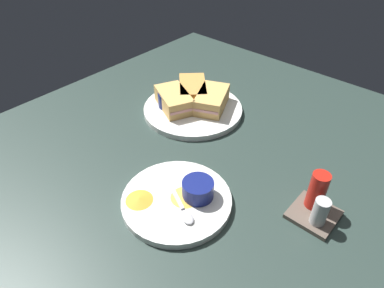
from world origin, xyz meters
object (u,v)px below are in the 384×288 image
(ramekin_dark_sauce, at_px, (171,99))
(spoon_by_gravy_ramekin, at_px, (185,214))
(plate_chips_companion, at_px, (177,200))
(plate_sandwich_main, at_px, (193,109))
(ramekin_light_gravy, at_px, (198,189))
(sandwich_half_extra, at_px, (174,100))
(condiment_caddy, at_px, (317,203))
(sandwich_half_near, at_px, (212,100))
(sandwich_half_far, at_px, (193,90))
(spoon_by_dark_ramekin, at_px, (190,102))

(ramekin_dark_sauce, xyz_separation_m, spoon_by_gravy_ramekin, (0.27, 0.31, -0.02))
(ramekin_dark_sauce, distance_m, plate_chips_companion, 0.36)
(plate_sandwich_main, bearing_deg, ramekin_light_gravy, 43.17)
(sandwich_half_extra, distance_m, spoon_by_gravy_ramekin, 0.40)
(plate_sandwich_main, height_order, condiment_caddy, condiment_caddy)
(ramekin_dark_sauce, height_order, condiment_caddy, condiment_caddy)
(sandwich_half_near, xyz_separation_m, plate_chips_companion, (0.32, 0.17, -0.03))
(ramekin_light_gravy, bearing_deg, sandwich_half_far, -136.93)
(plate_sandwich_main, height_order, sandwich_half_far, sandwich_half_far)
(ramekin_dark_sauce, distance_m, spoon_by_gravy_ramekin, 0.41)
(plate_sandwich_main, distance_m, spoon_by_dark_ramekin, 0.03)
(ramekin_dark_sauce, distance_m, condiment_caddy, 0.50)
(ramekin_dark_sauce, bearing_deg, sandwich_half_far, 167.25)
(condiment_caddy, bearing_deg, spoon_by_dark_ramekin, -106.44)
(sandwich_half_far, xyz_separation_m, sandwich_half_extra, (0.08, -0.00, 0.00))
(condiment_caddy, bearing_deg, plate_sandwich_main, -105.68)
(ramekin_dark_sauce, bearing_deg, condiment_caddy, 79.90)
(ramekin_dark_sauce, relative_size, spoon_by_gravy_ramekin, 0.78)
(spoon_by_dark_ramekin, relative_size, ramekin_light_gravy, 1.35)
(plate_sandwich_main, distance_m, spoon_by_gravy_ramekin, 0.40)
(spoon_by_gravy_ramekin, xyz_separation_m, condiment_caddy, (-0.19, 0.19, 0.01))
(sandwich_half_far, bearing_deg, condiment_caddy, 71.05)
(sandwich_half_far, bearing_deg, sandwich_half_extra, -2.61)
(spoon_by_dark_ramekin, relative_size, plate_chips_companion, 0.39)
(plate_chips_companion, bearing_deg, spoon_by_dark_ramekin, -142.61)
(sandwich_half_near, bearing_deg, sandwich_half_far, -92.61)
(ramekin_light_gravy, bearing_deg, plate_chips_companion, -39.81)
(condiment_caddy, bearing_deg, sandwich_half_near, -111.84)
(sandwich_half_extra, distance_m, ramekin_light_gravy, 0.35)
(spoon_by_dark_ramekin, bearing_deg, spoon_by_gravy_ramekin, 40.44)
(ramekin_light_gravy, bearing_deg, ramekin_dark_sauce, -126.75)
(sandwich_half_far, height_order, ramekin_dark_sauce, sandwich_half_far)
(plate_chips_companion, bearing_deg, plate_sandwich_main, -144.13)
(sandwich_half_far, bearing_deg, spoon_by_dark_ramekin, 28.85)
(sandwich_half_near, distance_m, spoon_by_gravy_ramekin, 0.41)
(plate_sandwich_main, xyz_separation_m, sandwich_half_near, (-0.04, 0.04, 0.03))
(ramekin_dark_sauce, relative_size, plate_chips_companion, 0.32)
(plate_chips_companion, xyz_separation_m, spoon_by_gravy_ramekin, (0.02, 0.04, 0.01))
(plate_sandwich_main, relative_size, ramekin_dark_sauce, 3.84)
(sandwich_half_extra, xyz_separation_m, plate_chips_companion, (0.25, 0.25, -0.03))
(spoon_by_dark_ramekin, bearing_deg, sandwich_half_far, -151.15)
(sandwich_half_near, height_order, ramekin_light_gravy, sandwich_half_near)
(plate_chips_companion, distance_m, ramekin_light_gravy, 0.05)
(plate_sandwich_main, distance_m, ramekin_dark_sauce, 0.07)
(sandwich_half_extra, relative_size, condiment_caddy, 1.58)
(spoon_by_gravy_ramekin, bearing_deg, ramekin_dark_sauce, -131.75)
(sandwich_half_far, relative_size, plate_chips_companion, 0.63)
(ramekin_dark_sauce, bearing_deg, sandwich_half_near, 127.51)
(ramekin_dark_sauce, bearing_deg, spoon_by_gravy_ramekin, 48.25)
(sandwich_half_far, bearing_deg, ramekin_dark_sauce, -12.75)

